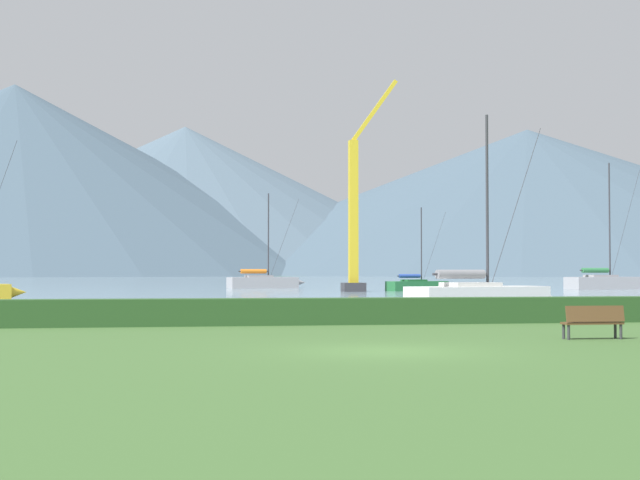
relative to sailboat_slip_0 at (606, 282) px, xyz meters
name	(u,v)px	position (x,y,z in m)	size (l,w,h in m)	color
ground_plane	(386,351)	(-38.45, -66.19, -0.77)	(1000.00, 1000.00, 0.00)	#3D602D
harbor_water	(202,281)	(-38.45, 70.81, -0.77)	(320.00, 246.00, 0.00)	gray
hedge_line	(315,311)	(-38.45, -55.19, -0.30)	(80.00, 1.20, 0.94)	#284C23
sailboat_slip_0	(606,282)	(0.00, 0.00, 0.00)	(9.31, 3.92, 12.91)	#9E9EA3
sailboat_slip_4	(479,295)	(-28.29, -43.46, -0.09)	(8.45, 4.29, 9.83)	white
sailboat_slip_5	(418,285)	(-20.83, -4.22, -0.22)	(6.75, 3.41, 7.84)	#236B38
sailboat_slip_8	(264,281)	(-33.74, 11.53, -0.06)	(8.78, 3.94, 10.28)	#9E9EA3
park_bench_near_path	(593,320)	(-31.79, -63.43, -0.24)	(1.73, 0.49, 0.95)	brown
dock_crane	(355,224)	(-27.17, -5.94, 5.39)	(5.15, 2.00, 19.45)	#333338
distant_hill_west_ridge	(14,179)	(-110.12, 317.22, 39.74)	(305.48, 305.48, 81.03)	#425666
distant_hill_central_peak	(528,202)	(119.21, 317.63, 32.86)	(345.33, 345.33, 67.27)	#425666
distant_hill_east_ridge	(185,200)	(-37.92, 341.75, 33.45)	(273.86, 273.86, 68.45)	#4C6070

